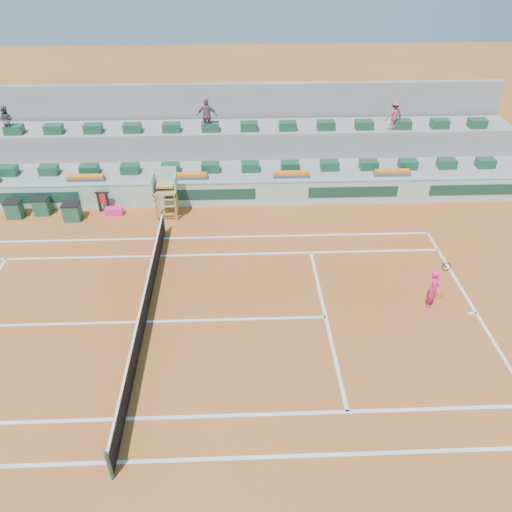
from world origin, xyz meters
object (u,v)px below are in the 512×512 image
at_px(umpire_chair, 165,187).
at_px(drink_cooler_a, 72,211).
at_px(player_bag, 114,211).
at_px(tennis_player, 434,288).

xyz_separation_m(umpire_chair, drink_cooler_a, (-4.42, -0.16, -1.12)).
bearing_deg(drink_cooler_a, player_bag, 11.69).
distance_m(umpire_chair, tennis_player, 12.49).
xyz_separation_m(player_bag, umpire_chair, (2.58, -0.22, 1.36)).
distance_m(player_bag, tennis_player, 14.79).
xyz_separation_m(player_bag, drink_cooler_a, (-1.84, -0.38, 0.24)).
relative_size(umpire_chair, tennis_player, 1.05).
relative_size(player_bag, umpire_chair, 0.34).
bearing_deg(umpire_chair, drink_cooler_a, -177.89).
height_order(umpire_chair, tennis_player, umpire_chair).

